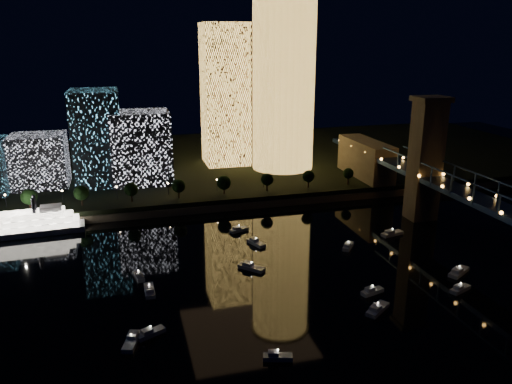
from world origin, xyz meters
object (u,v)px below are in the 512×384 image
tower_rectangular (225,95)px  riverboat (14,226)px  tower_cylindrical (284,83)px  truss_bridge (506,218)px

tower_rectangular → riverboat: bearing=-143.1°
tower_cylindrical → riverboat: (-124.37, -54.45, -45.99)m
tower_rectangular → riverboat: tower_rectangular is taller
tower_cylindrical → tower_rectangular: size_ratio=1.20×
tower_cylindrical → tower_rectangular: bearing=145.2°
truss_bridge → tower_cylindrical: bearing=105.6°
tower_rectangular → riverboat: size_ratio=1.50×
tower_cylindrical → truss_bridge: size_ratio=0.34×
tower_rectangular → truss_bridge: bearing=-66.7°
truss_bridge → riverboat: 174.13m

